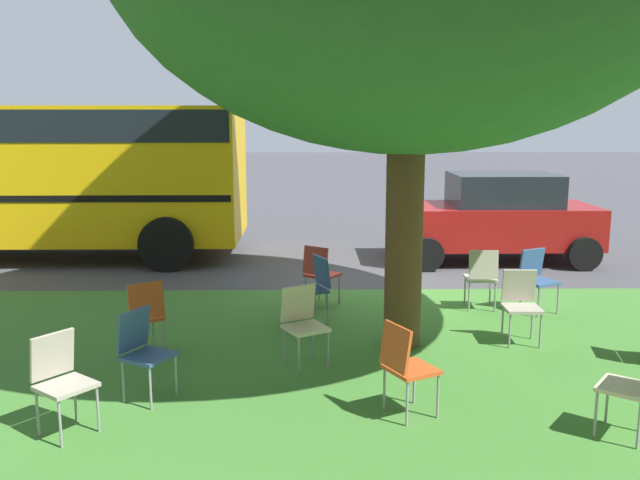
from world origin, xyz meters
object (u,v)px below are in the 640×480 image
chair_6 (314,284)px  parked_car (496,217)px  chair_8 (320,270)px  chair_10 (521,300)px  chair_5 (635,381)px  chair_11 (143,347)px  chair_1 (144,312)px  chair_9 (61,375)px  chair_0 (303,320)px  chair_2 (405,362)px  chair_7 (482,274)px  chair_3 (537,275)px

chair_6 → parked_car: (-3.45, -3.78, 0.32)m
chair_8 → chair_10: (-2.39, 1.65, 0.00)m
chair_5 → chair_11: (4.34, -0.91, 0.00)m
chair_1 → chair_10: 4.44m
chair_9 → chair_11: bearing=-127.0°
chair_0 → chair_10: 2.72m
chair_0 → chair_5: bearing=147.7°
chair_2 → chair_10: (-1.69, -2.03, 0.00)m
chair_2 → parked_car: (-2.66, -6.68, 0.32)m
chair_2 → chair_9: bearing=4.9°
chair_5 → chair_7: (0.30, -3.86, 0.00)m
chair_11 → parked_car: size_ratio=0.24×
chair_7 → chair_10: 1.37m
chair_2 → chair_8: (0.70, -3.68, 0.00)m
chair_9 → parked_car: bearing=-129.2°
chair_6 → chair_9: same height
chair_7 → chair_8: 2.29m
chair_0 → chair_8: 2.38m
chair_0 → chair_1: (1.80, -0.31, 0.00)m
chair_1 → chair_6: 2.33m
chair_6 → chair_10: same height
chair_5 → parked_car: (-0.79, -7.14, 0.32)m
chair_6 → chair_8: (-0.08, -0.77, 0.00)m
chair_2 → chair_8: same height
chair_10 → parked_car: 4.76m
chair_10 → chair_8: bearing=-34.5°
chair_0 → chair_5: (-2.80, 1.77, 0.00)m
chair_0 → parked_car: (-3.59, -5.37, 0.32)m
chair_6 → chair_11: bearing=55.7°
chair_11 → parked_car: 8.08m
chair_9 → chair_10: size_ratio=1.00×
chair_3 → chair_5: size_ratio=1.00×
chair_8 → parked_car: size_ratio=0.24×
chair_3 → chair_11: same height
chair_8 → chair_11: bearing=61.4°
chair_2 → chair_5: size_ratio=1.00×
chair_0 → chair_5: same height
chair_0 → chair_6: bearing=-95.1°
chair_2 → chair_10: bearing=-129.7°
chair_0 → chair_3: same height
chair_9 → parked_car: 8.96m
chair_5 → chair_0: bearing=-32.3°
chair_9 → chair_5: bearing=177.6°
chair_3 → chair_9: 6.40m
chair_6 → chair_7: (-2.35, -0.49, 0.00)m
chair_6 → chair_8: size_ratio=1.00×
chair_10 → parked_car: parked_car is taller
chair_3 → chair_9: bearing=34.0°
chair_1 → chair_7: size_ratio=1.00×
parked_car → chair_1: bearing=43.2°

